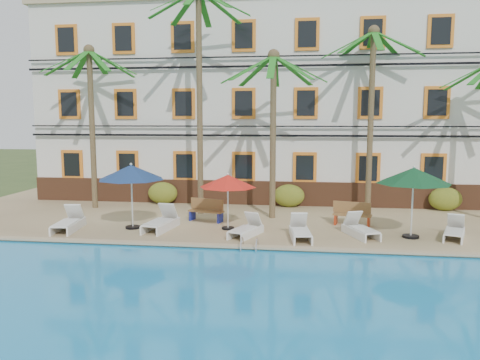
# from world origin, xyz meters

# --- Properties ---
(ground) EXTENTS (100.00, 100.00, 0.00)m
(ground) POSITION_xyz_m (0.00, 0.00, 0.00)
(ground) COLOR #384C23
(ground) RESTS_ON ground
(pool_deck) EXTENTS (30.00, 12.00, 0.25)m
(pool_deck) POSITION_xyz_m (0.00, 5.00, 0.12)
(pool_deck) COLOR tan
(pool_deck) RESTS_ON ground
(swimming_pool) EXTENTS (26.00, 12.00, 0.20)m
(swimming_pool) POSITION_xyz_m (0.00, -7.00, 0.10)
(swimming_pool) COLOR #1B89CC
(swimming_pool) RESTS_ON ground
(pool_coping) EXTENTS (30.00, 0.35, 0.06)m
(pool_coping) POSITION_xyz_m (0.00, -0.90, 0.28)
(pool_coping) COLOR tan
(pool_coping) RESTS_ON pool_deck
(hotel_building) EXTENTS (25.40, 6.44, 10.22)m
(hotel_building) POSITION_xyz_m (0.00, 9.98, 5.37)
(hotel_building) COLOR silver
(hotel_building) RESTS_ON pool_deck
(palm_a) EXTENTS (4.47, 4.47, 7.67)m
(palm_a) POSITION_xyz_m (-8.52, 5.20, 5.21)
(palm_a) COLOR brown
(palm_a) RESTS_ON pool_deck
(palm_b) EXTENTS (4.47, 4.47, 9.97)m
(palm_b) POSITION_xyz_m (-3.15, 4.45, 6.51)
(palm_b) COLOR brown
(palm_b) RESTS_ON pool_deck
(palm_c) EXTENTS (4.47, 4.47, 7.13)m
(palm_c) POSITION_xyz_m (0.12, 3.99, 4.89)
(palm_c) COLOR brown
(palm_c) RESTS_ON pool_deck
(palm_d) EXTENTS (4.47, 4.47, 8.33)m
(palm_d) POSITION_xyz_m (4.39, 5.82, 5.59)
(palm_d) COLOR brown
(palm_d) RESTS_ON pool_deck
(shrub_left) EXTENTS (1.50, 0.90, 1.10)m
(shrub_left) POSITION_xyz_m (-5.56, 6.60, 0.80)
(shrub_left) COLOR #1C5418
(shrub_left) RESTS_ON pool_deck
(shrub_mid) EXTENTS (1.50, 0.90, 1.10)m
(shrub_mid) POSITION_xyz_m (0.76, 6.60, 0.80)
(shrub_mid) COLOR #1C5418
(shrub_mid) RESTS_ON pool_deck
(shrub_right) EXTENTS (1.50, 0.90, 1.10)m
(shrub_right) POSITION_xyz_m (8.01, 6.60, 0.80)
(shrub_right) COLOR #1C5418
(shrub_right) RESTS_ON pool_deck
(umbrella_blue) EXTENTS (2.57, 2.57, 2.57)m
(umbrella_blue) POSITION_xyz_m (-5.17, 1.27, 2.44)
(umbrella_blue) COLOR black
(umbrella_blue) RESTS_ON pool_deck
(umbrella_red) EXTENTS (2.19, 2.19, 2.20)m
(umbrella_red) POSITION_xyz_m (-1.45, 1.62, 2.12)
(umbrella_red) COLOR black
(umbrella_red) RESTS_ON pool_deck
(umbrella_green) EXTENTS (2.62, 2.62, 2.62)m
(umbrella_green) POSITION_xyz_m (5.29, 1.18, 2.48)
(umbrella_green) COLOR black
(umbrella_green) RESTS_ON pool_deck
(lounger_a) EXTENTS (0.94, 2.05, 0.94)m
(lounger_a) POSITION_xyz_m (-7.50, 0.65, 0.55)
(lounger_a) COLOR white
(lounger_a) RESTS_ON pool_deck
(lounger_b) EXTENTS (1.03, 2.11, 0.96)m
(lounger_b) POSITION_xyz_m (-3.99, 1.19, 0.56)
(lounger_b) COLOR white
(lounger_b) RESTS_ON pool_deck
(lounger_c) EXTENTS (1.21, 1.84, 0.82)m
(lounger_c) POSITION_xyz_m (-0.62, 0.65, 0.52)
(lounger_c) COLOR white
(lounger_c) RESTS_ON pool_deck
(lounger_d) EXTENTS (0.86, 1.91, 0.87)m
(lounger_d) POSITION_xyz_m (1.33, 0.49, 0.53)
(lounger_d) COLOR white
(lounger_d) RESTS_ON pool_deck
(lounger_e) EXTENTS (1.27, 1.92, 0.86)m
(lounger_e) POSITION_xyz_m (3.49, 1.13, 0.53)
(lounger_e) COLOR white
(lounger_e) RESTS_ON pool_deck
(lounger_f) EXTENTS (1.19, 1.86, 0.83)m
(lounger_f) POSITION_xyz_m (6.80, 1.25, 0.52)
(lounger_f) COLOR white
(lounger_f) RESTS_ON pool_deck
(bench_left) EXTENTS (1.57, 0.86, 0.93)m
(bench_left) POSITION_xyz_m (-2.56, 2.96, 0.72)
(bench_left) COLOR olive
(bench_left) RESTS_ON pool_deck
(bench_right) EXTENTS (1.57, 0.82, 0.93)m
(bench_right) POSITION_xyz_m (3.41, 2.97, 0.72)
(bench_right) COLOR olive
(bench_right) RESTS_ON pool_deck
(pool_ladder) EXTENTS (0.54, 0.74, 0.74)m
(pool_ladder) POSITION_xyz_m (-0.32, -1.00, 0.25)
(pool_ladder) COLOR silver
(pool_ladder) RESTS_ON ground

